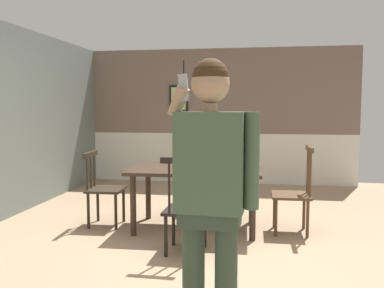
{
  "coord_description": "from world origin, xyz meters",
  "views": [
    {
      "loc": [
        0.74,
        -4.27,
        1.49
      ],
      "look_at": [
        0.23,
        -1.1,
        1.2
      ],
      "focal_mm": 38.45,
      "sensor_mm": 36.0,
      "label": 1
    }
  ],
  "objects_px": {
    "chair_near_window": "(103,188)",
    "chair_by_doorway": "(185,208)",
    "dining_table": "(196,176)",
    "chair_opposite_corner": "(203,179)",
    "chair_at_table_head": "(294,192)",
    "person_figure": "(211,182)"
  },
  "relations": [
    {
      "from": "chair_near_window",
      "to": "chair_by_doorway",
      "type": "bearing_deg",
      "value": 52.49
    },
    {
      "from": "dining_table",
      "to": "chair_near_window",
      "type": "height_order",
      "value": "chair_near_window"
    },
    {
      "from": "chair_near_window",
      "to": "chair_opposite_corner",
      "type": "height_order",
      "value": "same"
    },
    {
      "from": "chair_near_window",
      "to": "chair_at_table_head",
      "type": "xyz_separation_m",
      "value": [
        2.34,
        0.07,
        0.02
      ]
    },
    {
      "from": "dining_table",
      "to": "chair_by_doorway",
      "type": "bearing_deg",
      "value": -88.5
    },
    {
      "from": "chair_by_doorway",
      "to": "chair_opposite_corner",
      "type": "bearing_deg",
      "value": 92.71
    },
    {
      "from": "chair_near_window",
      "to": "chair_by_doorway",
      "type": "xyz_separation_m",
      "value": [
        1.19,
        -0.82,
        0.0
      ]
    },
    {
      "from": "chair_near_window",
      "to": "person_figure",
      "type": "bearing_deg",
      "value": 31.36
    },
    {
      "from": "chair_by_doorway",
      "to": "chair_at_table_head",
      "type": "height_order",
      "value": "chair_at_table_head"
    },
    {
      "from": "chair_by_doorway",
      "to": "person_figure",
      "type": "xyz_separation_m",
      "value": [
        0.44,
        -1.57,
        0.57
      ]
    },
    {
      "from": "dining_table",
      "to": "person_figure",
      "type": "relative_size",
      "value": 0.9
    },
    {
      "from": "chair_opposite_corner",
      "to": "chair_at_table_head",
      "type": "bearing_deg",
      "value": 144.97
    },
    {
      "from": "chair_by_doorway",
      "to": "person_figure",
      "type": "relative_size",
      "value": 0.56
    },
    {
      "from": "chair_at_table_head",
      "to": "person_figure",
      "type": "xyz_separation_m",
      "value": [
        -0.71,
        -2.46,
        0.55
      ]
    },
    {
      "from": "chair_by_doorway",
      "to": "person_figure",
      "type": "distance_m",
      "value": 1.73
    },
    {
      "from": "chair_opposite_corner",
      "to": "person_figure",
      "type": "relative_size",
      "value": 0.52
    },
    {
      "from": "chair_at_table_head",
      "to": "person_figure",
      "type": "height_order",
      "value": "person_figure"
    },
    {
      "from": "chair_at_table_head",
      "to": "chair_opposite_corner",
      "type": "relative_size",
      "value": 1.12
    },
    {
      "from": "chair_near_window",
      "to": "chair_opposite_corner",
      "type": "xyz_separation_m",
      "value": [
        1.14,
        0.89,
        -0.01
      ]
    },
    {
      "from": "dining_table",
      "to": "chair_by_doorway",
      "type": "xyz_separation_m",
      "value": [
        0.02,
        -0.86,
        -0.19
      ]
    },
    {
      "from": "chair_near_window",
      "to": "chair_by_doorway",
      "type": "height_order",
      "value": "chair_by_doorway"
    },
    {
      "from": "chair_by_doorway",
      "to": "person_figure",
      "type": "height_order",
      "value": "person_figure"
    }
  ]
}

